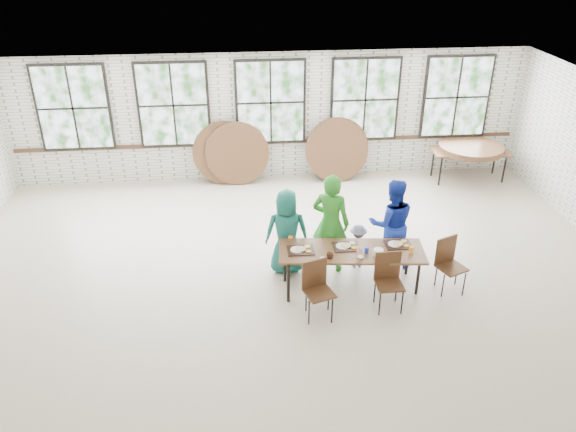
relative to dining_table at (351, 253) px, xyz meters
name	(u,v)px	position (x,y,z in m)	size (l,w,h in m)	color
room	(271,104)	(-0.98, 4.76, 1.14)	(12.00, 12.00, 12.00)	#B4A68F
dining_table	(351,253)	(0.00, 0.00, 0.00)	(2.47, 1.04, 0.74)	brown
chair_near_left	(317,284)	(-0.67, -0.66, -0.13)	(0.53, 0.52, 0.95)	#462A17
chair_near_right	(388,276)	(0.50, -0.54, -0.13)	(0.42, 0.41, 0.95)	#462A17
chair_spare	(448,260)	(1.62, -0.17, -0.13)	(0.54, 0.54, 0.95)	#462A17
adult_teal	(287,232)	(-1.01, 0.65, 0.09)	(0.76, 0.50, 1.56)	#1A6256
adult_green	(331,223)	(-0.25, 0.65, 0.22)	(0.67, 0.44, 1.83)	#298122
toddler	(358,246)	(0.26, 0.65, -0.27)	(0.54, 0.31, 0.84)	#151137
adult_blue	(391,224)	(0.84, 0.65, 0.15)	(0.82, 0.64, 1.68)	#1730A6
storage_table	(470,153)	(3.70, 4.18, 0.00)	(1.85, 0.87, 0.74)	brown
tabletop_clutter	(356,250)	(0.07, -0.04, 0.08)	(2.09, 0.58, 0.11)	black
round_tops_stacked	(471,148)	(3.70, 4.18, 0.12)	(1.50, 1.50, 0.13)	brown
round_tops_leaning	(285,152)	(-0.68, 4.57, 0.05)	(4.17, 0.45, 1.49)	brown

